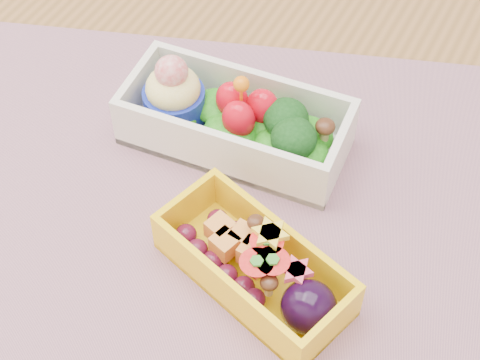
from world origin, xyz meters
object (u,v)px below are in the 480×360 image
at_px(table, 235,283).
at_px(bento_yellow, 257,267).
at_px(bento_white, 234,121).
at_px(placemat, 229,211).

distance_m(table, bento_yellow, 0.14).
bearing_deg(bento_white, placemat, -70.59).
bearing_deg(bento_yellow, table, 150.49).
relative_size(table, bento_white, 6.27).
distance_m(placemat, bento_white, 0.08).
xyz_separation_m(placemat, bento_yellow, (0.05, -0.05, 0.02)).
xyz_separation_m(table, bento_white, (-0.04, 0.07, 0.13)).
bearing_deg(bento_yellow, placemat, 152.82).
bearing_deg(bento_yellow, bento_white, 141.98).
bearing_deg(placemat, bento_white, 114.03).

